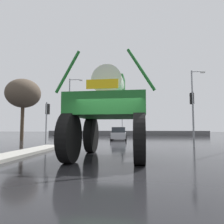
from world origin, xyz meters
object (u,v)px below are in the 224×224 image
object	(u,v)px
traffic_signal_near_right	(192,106)
streetlight_far_right	(193,101)
traffic_signal_far_left	(90,122)
traffic_signal_far_right	(122,119)
sedan_ahead	(119,134)
bare_tree_left	(23,94)
oversize_sprayer	(111,112)
traffic_signal_near_left	(47,114)
streetlight_far_left	(70,105)

from	to	relation	value
traffic_signal_near_right	streetlight_far_right	distance (m)	10.96
traffic_signal_far_left	traffic_signal_far_right	xyz separation A→B (m)	(5.47, -0.01, 0.46)
sedan_ahead	bare_tree_left	distance (m)	12.28
traffic_signal_far_left	oversize_sprayer	bearing A→B (deg)	-76.57
traffic_signal_far_right	streetlight_far_right	world-z (taller)	streetlight_far_right
traffic_signal_near_right	oversize_sprayer	bearing A→B (deg)	-133.01
oversize_sprayer	traffic_signal_near_right	distance (m)	8.26
traffic_signal_near_left	traffic_signal_near_right	xyz separation A→B (m)	(11.31, -0.01, 0.52)
oversize_sprayer	streetlight_far_right	size ratio (longest dim) A/B	0.67
traffic_signal_near_left	streetlight_far_left	xyz separation A→B (m)	(-2.05, 12.97, 2.28)
sedan_ahead	traffic_signal_far_left	distance (m)	11.24
traffic_signal_near_right	traffic_signal_far_right	xyz separation A→B (m)	(-6.07, 18.81, -0.10)
sedan_ahead	streetlight_far_left	bearing A→B (deg)	61.26
traffic_signal_near_left	bare_tree_left	distance (m)	9.50
oversize_sprayer	streetlight_far_left	size ratio (longest dim) A/B	0.67
sedan_ahead	bare_tree_left	world-z (taller)	bare_tree_left
traffic_signal_near_right	bare_tree_left	bearing A→B (deg)	158.25
traffic_signal_far_right	streetlight_far_right	xyz separation A→B (m)	(9.27, -8.48, 1.84)
traffic_signal_far_right	sedan_ahead	bearing A→B (deg)	-90.14
oversize_sprayer	streetlight_far_left	world-z (taller)	streetlight_far_left
streetlight_far_left	bare_tree_left	xyz separation A→B (m)	(-3.83, -6.12, 0.65)
traffic_signal_near_right	streetlight_far_left	distance (m)	18.71
oversize_sprayer	traffic_signal_far_left	xyz separation A→B (m)	(-5.93, 24.83, 0.31)
streetlight_far_left	traffic_signal_near_right	bearing A→B (deg)	-44.16
traffic_signal_near_left	traffic_signal_far_right	world-z (taller)	traffic_signal_far_right
traffic_signal_far_right	streetlight_far_right	size ratio (longest dim) A/B	0.46
bare_tree_left	streetlight_far_right	bearing A→B (deg)	9.67
traffic_signal_near_left	streetlight_far_right	world-z (taller)	streetlight_far_right
traffic_signal_near_left	traffic_signal_near_right	bearing A→B (deg)	-0.06
oversize_sprayer	streetlight_far_right	bearing A→B (deg)	-25.46
streetlight_far_left	bare_tree_left	distance (m)	7.25
streetlight_far_left	traffic_signal_far_right	bearing A→B (deg)	38.67
traffic_signal_near_right	bare_tree_left	size ratio (longest dim) A/B	0.58
oversize_sprayer	traffic_signal_far_right	xyz separation A→B (m)	(-0.46, 24.82, 0.77)
streetlight_far_right	oversize_sprayer	bearing A→B (deg)	-118.32
traffic_signal_near_left	traffic_signal_far_left	world-z (taller)	traffic_signal_near_left
traffic_signal_near_right	streetlight_far_left	world-z (taller)	streetlight_far_left
sedan_ahead	streetlight_far_right	xyz separation A→B (m)	(9.29, 1.18, 4.06)
traffic_signal_far_left	streetlight_far_left	size ratio (longest dim) A/B	0.39
traffic_signal_near_left	traffic_signal_far_right	size ratio (longest dim) A/B	0.86
traffic_signal_near_left	traffic_signal_far_right	distance (m)	19.52
oversize_sprayer	sedan_ahead	distance (m)	15.23
oversize_sprayer	bare_tree_left	xyz separation A→B (m)	(-11.59, 12.87, 3.28)
streetlight_far_right	streetlight_far_left	bearing A→B (deg)	170.93
bare_tree_left	sedan_ahead	bearing A→B (deg)	11.65
traffic_signal_near_right	traffic_signal_far_right	world-z (taller)	traffic_signal_near_right
traffic_signal_near_right	traffic_signal_far_left	xyz separation A→B (m)	(-11.53, 18.82, -0.56)
oversize_sprayer	traffic_signal_near_right	xyz separation A→B (m)	(5.61, 6.01, 0.87)
oversize_sprayer	traffic_signal_far_right	bearing A→B (deg)	3.93
traffic_signal_near_right	traffic_signal_far_right	distance (m)	19.77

